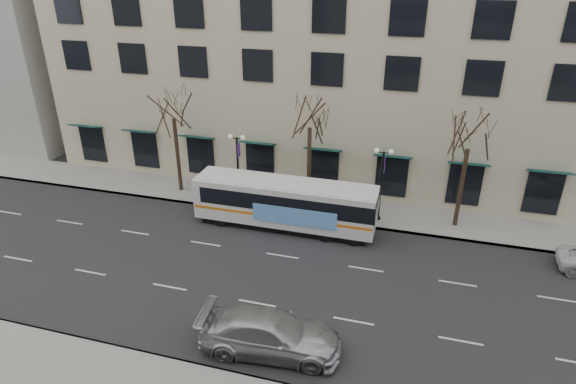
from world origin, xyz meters
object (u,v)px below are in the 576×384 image
(tree_far_left, at_px, (172,106))
(silver_car, at_px, (271,333))
(city_bus, at_px, (286,203))
(tree_far_right, at_px, (470,135))
(tree_far_mid, at_px, (310,114))
(lamp_post_right, at_px, (381,181))
(lamp_post_left, at_px, (238,165))

(tree_far_left, distance_m, silver_car, 19.13)
(city_bus, relative_size, silver_car, 1.86)
(silver_car, bearing_deg, tree_far_right, -36.24)
(tree_far_mid, relative_size, tree_far_right, 1.06)
(tree_far_left, distance_m, lamp_post_right, 15.48)
(lamp_post_right, bearing_deg, tree_far_mid, 173.17)
(tree_far_left, xyz_separation_m, lamp_post_right, (15.01, -0.60, -3.75))
(tree_far_mid, xyz_separation_m, city_bus, (-0.78, -3.00, -5.15))
(lamp_post_left, height_order, lamp_post_right, same)
(lamp_post_left, xyz_separation_m, city_bus, (4.22, -2.40, -1.18))
(lamp_post_right, bearing_deg, city_bus, -157.43)
(tree_far_left, height_order, tree_far_right, tree_far_left)
(tree_far_left, height_order, silver_car, tree_far_left)
(lamp_post_left, height_order, silver_car, lamp_post_left)
(lamp_post_left, height_order, city_bus, lamp_post_left)
(tree_far_right, bearing_deg, city_bus, -164.42)
(lamp_post_left, bearing_deg, lamp_post_right, 0.00)
(tree_far_right, xyz_separation_m, city_bus, (-10.78, -3.00, -4.66))
(tree_far_mid, xyz_separation_m, lamp_post_right, (5.01, -0.60, -3.96))
(lamp_post_left, xyz_separation_m, silver_car, (6.67, -13.40, -2.02))
(tree_far_right, distance_m, lamp_post_left, 15.40)
(lamp_post_left, bearing_deg, city_bus, -29.69)
(tree_far_left, height_order, city_bus, tree_far_left)
(tree_far_right, relative_size, silver_car, 1.26)
(tree_far_left, xyz_separation_m, silver_car, (11.68, -14.00, -5.77))
(tree_far_right, height_order, lamp_post_right, tree_far_right)
(lamp_post_right, distance_m, silver_car, 13.96)
(tree_far_right, distance_m, silver_car, 17.19)
(tree_far_mid, xyz_separation_m, silver_car, (1.68, -14.00, -5.98))
(city_bus, bearing_deg, lamp_post_right, 22.68)
(tree_far_mid, height_order, city_bus, tree_far_mid)
(tree_far_right, distance_m, lamp_post_right, 6.11)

